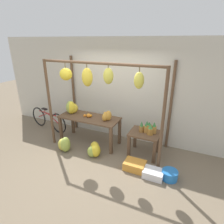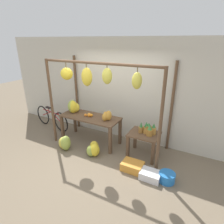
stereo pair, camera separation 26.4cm
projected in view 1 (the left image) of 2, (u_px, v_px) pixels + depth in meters
name	position (u px, v px, depth m)	size (l,w,h in m)	color
ground_plane	(92.00, 163.00, 4.40)	(20.00, 20.00, 0.00)	#756651
shop_wall_back	(118.00, 90.00, 5.22)	(8.00, 0.08, 2.80)	beige
stall_awning	(99.00, 87.00, 4.32)	(2.99, 1.23, 2.29)	brown
display_table_main	(89.00, 121.00, 5.08)	(1.65, 0.66, 0.77)	brown
display_table_side	(144.00, 138.00, 4.59)	(0.72, 0.59, 0.62)	brown
banana_pile_on_table	(71.00, 108.00, 5.22)	(0.36, 0.36, 0.37)	gold
orange_pile	(88.00, 115.00, 5.02)	(0.23, 0.15, 0.09)	orange
pineapple_cluster	(148.00, 128.00, 4.47)	(0.41, 0.23, 0.29)	#B27F38
banana_pile_ground_left	(64.00, 144.00, 4.84)	(0.42, 0.35, 0.41)	#9EB247
banana_pile_ground_right	(94.00, 150.00, 4.64)	(0.39, 0.40, 0.35)	yellow
fruit_crate_white	(135.00, 165.00, 4.19)	(0.46, 0.35, 0.18)	orange
blue_bucket	(170.00, 175.00, 3.88)	(0.33, 0.33, 0.20)	blue
parked_bicycle	(48.00, 119.00, 5.97)	(1.59, 0.32, 0.69)	black
papaya_pile	(107.00, 116.00, 4.76)	(0.26, 0.27, 0.27)	gold
fruit_crate_purple	(153.00, 174.00, 3.94)	(0.42, 0.31, 0.17)	silver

